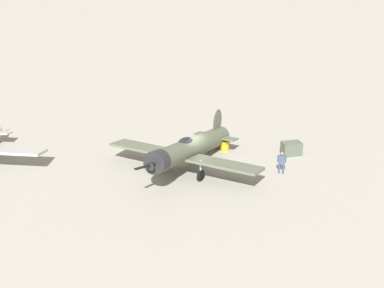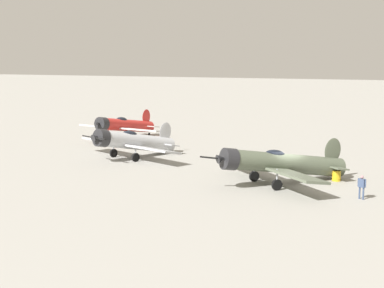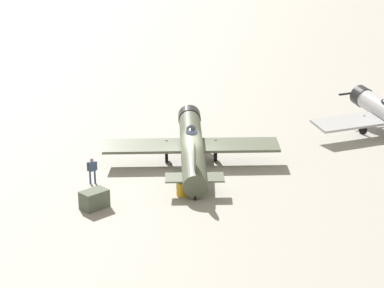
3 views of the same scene
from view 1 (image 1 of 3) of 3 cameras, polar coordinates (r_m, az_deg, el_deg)
The scene contains 5 objects.
ground_plane at distance 41.30m, azimuth -0.00°, elevation -2.33°, with size 400.00×400.00×0.00m, color gray.
airplane_foreground at distance 40.26m, azimuth -0.35°, elevation -0.54°, with size 9.98×10.01×3.31m.
ground_crew_mechanic at distance 40.37m, azimuth 9.01°, elevation -1.67°, with size 0.39×0.58×1.62m.
equipment_crate at distance 43.93m, azimuth 9.97°, elevation -0.45°, with size 0.99×1.48×1.02m.
fuel_drum at distance 44.20m, azimuth 3.32°, elevation -0.16°, with size 0.69×0.69×0.81m.
Camera 1 is at (36.49, -9.87, 16.62)m, focal length 53.04 mm.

